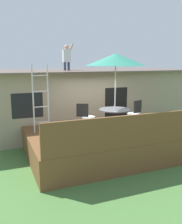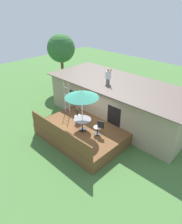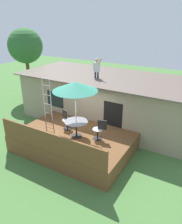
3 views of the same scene
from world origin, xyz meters
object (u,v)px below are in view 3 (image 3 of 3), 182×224
patio_umbrella (75,86)px  backyard_tree (25,46)px  step_ladder (47,100)px  person_figure (97,67)px  patio_chair_right (99,130)px  patio_table (76,125)px  patio_chair_left (66,120)px

patio_umbrella → backyard_tree: backyard_tree is taller
step_ladder → patio_umbrella: bearing=-18.4°
patio_umbrella → person_figure: size_ratio=2.29×
patio_umbrella → person_figure: person_figure is taller
patio_umbrella → patio_chair_right: patio_umbrella is taller
patio_umbrella → backyard_tree: 8.76m
person_figure → step_ladder: bearing=-124.2°
person_figure → backyard_tree: bearing=167.6°
patio_umbrella → step_ladder: 2.70m
person_figure → patio_chair_right: size_ratio=1.21×
patio_table → patio_umbrella: size_ratio=0.41×
patio_chair_left → backyard_tree: bearing=173.3°
patio_table → patio_umbrella: bearing=45.0°
patio_chair_right → backyard_tree: 9.78m
step_ladder → person_figure: size_ratio=1.98×
patio_table → patio_chair_right: patio_chair_right is taller
patio_chair_left → patio_umbrella: bearing=0.0°
patio_table → patio_chair_left: (-0.85, 0.41, -0.13)m
person_figure → patio_chair_left: size_ratio=1.21×
patio_table → step_ladder: step_ladder is taller
person_figure → backyard_tree: backyard_tree is taller
step_ladder → backyard_tree: (-5.16, 3.81, 1.92)m
backyard_tree → patio_chair_right: bearing=-26.8°
patio_umbrella → patio_chair_left: patio_umbrella is taller
patio_chair_right → backyard_tree: (-8.42, 4.25, 2.56)m
backyard_tree → patio_chair_left: bearing=-32.3°
person_figure → patio_umbrella: bearing=-77.4°
patio_chair_left → backyard_tree: (-6.59, 4.16, 2.56)m
patio_table → person_figure: bearing=102.6°
patio_table → patio_chair_left: size_ratio=1.13×
patio_table → backyard_tree: (-7.44, 4.57, 2.43)m
step_ladder → patio_chair_right: 3.35m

